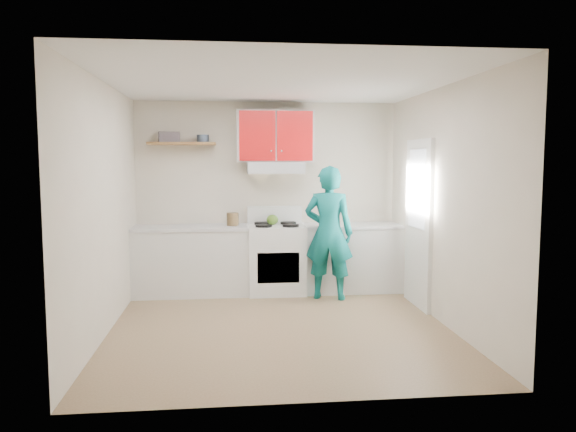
{
  "coord_description": "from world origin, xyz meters",
  "views": [
    {
      "loc": [
        -0.53,
        -5.78,
        1.79
      ],
      "look_at": [
        0.15,
        0.55,
        1.15
      ],
      "focal_mm": 34.32,
      "sensor_mm": 36.0,
      "label": 1
    }
  ],
  "objects": [
    {
      "name": "cutting_board",
      "position": [
        0.85,
        1.56,
        0.91
      ],
      "size": [
        0.32,
        0.26,
        0.02
      ],
      "primitive_type": "cube",
      "rotation": [
        0.0,
        0.0,
        -0.14
      ],
      "color": "olive",
      "rests_on": "counter_right"
    },
    {
      "name": "kettle",
      "position": [
        0.06,
        1.67,
        0.99
      ],
      "size": [
        0.2,
        0.2,
        0.14
      ],
      "primitive_type": "ellipsoid",
      "rotation": [
        0.0,
        0.0,
        -0.31
      ],
      "color": "#4B7721",
      "rests_on": "stove"
    },
    {
      "name": "silicone_mat",
      "position": [
        1.55,
        1.53,
        0.9
      ],
      "size": [
        0.32,
        0.28,
        0.01
      ],
      "primitive_type": "cube",
      "rotation": [
        0.0,
        0.0,
        0.16
      ],
      "color": "red",
      "rests_on": "counter_right"
    },
    {
      "name": "range_hood",
      "position": [
        0.1,
        1.68,
        1.7
      ],
      "size": [
        0.76,
        0.44,
        0.15
      ],
      "primitive_type": "cube",
      "color": "silver",
      "rests_on": "back_wall"
    },
    {
      "name": "upper_cabinets",
      "position": [
        0.1,
        1.73,
        2.12
      ],
      "size": [
        1.02,
        0.33,
        0.7
      ],
      "primitive_type": "cube",
      "color": "red",
      "rests_on": "back_wall"
    },
    {
      "name": "shelf",
      "position": [
        -1.15,
        1.75,
        2.02
      ],
      "size": [
        0.9,
        0.3,
        0.04
      ],
      "primitive_type": "cube",
      "color": "brown",
      "rests_on": "back_wall"
    },
    {
      "name": "books",
      "position": [
        -1.32,
        1.72,
        2.11
      ],
      "size": [
        0.3,
        0.24,
        0.14
      ],
      "primitive_type": "cube",
      "rotation": [
        0.0,
        0.0,
        0.22
      ],
      "color": "#433B41",
      "rests_on": "shelf"
    },
    {
      "name": "left_wall",
      "position": [
        -1.8,
        0.0,
        1.3
      ],
      "size": [
        0.04,
        3.8,
        2.6
      ],
      "primitive_type": "cube",
      "color": "beige",
      "rests_on": "floor"
    },
    {
      "name": "right_wall",
      "position": [
        1.8,
        0.0,
        1.3
      ],
      "size": [
        0.04,
        3.8,
        2.6
      ],
      "primitive_type": "cube",
      "color": "beige",
      "rests_on": "floor"
    },
    {
      "name": "door_glass",
      "position": [
        1.75,
        0.7,
        1.45
      ],
      "size": [
        0.01,
        0.55,
        0.95
      ],
      "primitive_type": "cube",
      "color": "white",
      "rests_on": "door"
    },
    {
      "name": "ceiling",
      "position": [
        0.0,
        0.0,
        2.6
      ],
      "size": [
        3.6,
        3.8,
        0.04
      ],
      "primitive_type": "cube",
      "color": "white",
      "rests_on": "floor"
    },
    {
      "name": "stove",
      "position": [
        0.1,
        1.57,
        0.46
      ],
      "size": [
        0.76,
        0.65,
        0.92
      ],
      "primitive_type": "cube",
      "color": "white",
      "rests_on": "floor"
    },
    {
      "name": "door",
      "position": [
        1.78,
        0.7,
        1.02
      ],
      "size": [
        0.05,
        0.85,
        2.05
      ],
      "primitive_type": "cube",
      "color": "white",
      "rests_on": "floor"
    },
    {
      "name": "front_wall",
      "position": [
        0.0,
        -1.9,
        1.3
      ],
      "size": [
        3.6,
        0.04,
        2.6
      ],
      "primitive_type": "cube",
      "color": "beige",
      "rests_on": "floor"
    },
    {
      "name": "crock",
      "position": [
        -0.49,
        1.62,
        1.0
      ],
      "size": [
        0.17,
        0.17,
        0.19
      ],
      "primitive_type": "cylinder",
      "rotation": [
        0.0,
        0.0,
        -0.03
      ],
      "color": "brown",
      "rests_on": "counter_left"
    },
    {
      "name": "tin",
      "position": [
        -0.87,
        1.73,
        2.09
      ],
      "size": [
        0.2,
        0.2,
        0.1
      ],
      "primitive_type": "cylinder",
      "rotation": [
        0.0,
        0.0,
        0.22
      ],
      "color": "#333D4C",
      "rests_on": "shelf"
    },
    {
      "name": "counter_right",
      "position": [
        1.14,
        1.6,
        0.45
      ],
      "size": [
        1.32,
        0.6,
        0.9
      ],
      "primitive_type": "cube",
      "color": "silver",
      "rests_on": "floor"
    },
    {
      "name": "counter_left",
      "position": [
        -1.04,
        1.6,
        0.45
      ],
      "size": [
        1.52,
        0.6,
        0.9
      ],
      "primitive_type": "cube",
      "color": "silver",
      "rests_on": "floor"
    },
    {
      "name": "back_wall",
      "position": [
        0.0,
        1.9,
        1.3
      ],
      "size": [
        3.6,
        0.04,
        2.6
      ],
      "primitive_type": "cube",
      "color": "beige",
      "rests_on": "floor"
    },
    {
      "name": "floor",
      "position": [
        0.0,
        0.0,
        0.0
      ],
      "size": [
        3.8,
        3.8,
        0.0
      ],
      "primitive_type": "plane",
      "color": "brown",
      "rests_on": "ground"
    },
    {
      "name": "person",
      "position": [
        0.75,
        1.17,
        0.86
      ],
      "size": [
        0.73,
        0.59,
        1.73
      ],
      "primitive_type": "imported",
      "rotation": [
        0.0,
        0.0,
        2.82
      ],
      "color": "#0B6362",
      "rests_on": "floor"
    }
  ]
}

